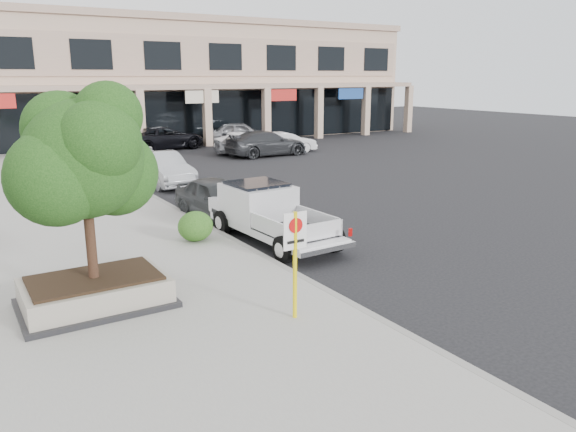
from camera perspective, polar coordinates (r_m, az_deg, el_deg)
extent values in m
plane|color=black|center=(15.52, 5.60, -5.25)|extent=(120.00, 120.00, 0.00)
cube|color=gray|center=(18.62, -19.88, -2.49)|extent=(8.00, 52.00, 0.15)
cube|color=gray|center=(19.74, -8.65, -0.87)|extent=(0.20, 52.00, 0.15)
cube|color=tan|center=(48.64, -11.69, 13.11)|extent=(40.00, 10.00, 9.00)
cube|color=tan|center=(48.81, -11.99, 18.69)|extent=(40.40, 10.40, 0.50)
cube|color=tan|center=(42.98, -8.77, 12.87)|extent=(40.00, 2.20, 0.35)
cube|color=tan|center=(53.55, 12.13, 10.58)|extent=(0.55, 0.55, 4.20)
cube|color=black|center=(44.05, -9.20, 9.88)|extent=(39.20, 0.08, 3.90)
cube|color=black|center=(13.32, -18.90, -8.36)|extent=(3.20, 2.20, 0.12)
cube|color=#9D9683|center=(13.21, -19.00, -7.11)|extent=(3.00, 2.00, 0.50)
cube|color=black|center=(13.12, -19.10, -5.97)|extent=(2.70, 1.70, 0.06)
cylinder|color=black|center=(12.79, -19.51, -1.21)|extent=(0.22, 0.22, 2.20)
sphere|color=#15380F|center=(12.49, -20.07, 5.45)|extent=(2.50, 2.50, 2.50)
sphere|color=#15380F|center=(13.00, -17.19, 4.19)|extent=(1.90, 1.90, 1.90)
sphere|color=#15380F|center=(12.86, -22.09, 8.19)|extent=(1.60, 1.60, 1.60)
cylinder|color=yellow|center=(11.65, 0.71, -5.07)|extent=(0.09, 0.09, 2.30)
cube|color=white|center=(11.43, 0.72, -1.52)|extent=(0.55, 0.03, 0.78)
cylinder|color=red|center=(11.37, 0.81, -0.97)|extent=(0.32, 0.01, 0.32)
ellipsoid|color=#1E4C15|center=(17.47, -9.38, -1.04)|extent=(1.10, 0.99, 0.93)
imported|color=#323537|center=(20.53, -7.01, 1.73)|extent=(2.13, 4.58, 1.52)
imported|color=#A2A4AA|center=(27.51, -12.64, 4.70)|extent=(1.84, 4.81, 1.56)
imported|color=silver|center=(30.07, -14.25, 5.15)|extent=(2.37, 4.75, 1.33)
imported|color=black|center=(37.56, -18.68, 6.56)|extent=(2.25, 4.79, 1.32)
imported|color=#9D9FA4|center=(37.60, -4.35, 7.31)|extent=(4.27, 2.36, 1.38)
imported|color=silver|center=(38.95, -4.41, 7.51)|extent=(4.12, 1.69, 1.33)
imported|color=#2B2C30|center=(36.83, -2.19, 7.38)|extent=(5.60, 2.38, 1.61)
imported|color=black|center=(40.83, -12.54, 7.74)|extent=(6.36, 3.93, 1.64)
imported|color=gray|center=(43.47, -4.85, 8.42)|extent=(5.30, 3.84, 1.68)
imported|color=silver|center=(38.53, -0.22, 7.51)|extent=(4.31, 2.00, 1.37)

